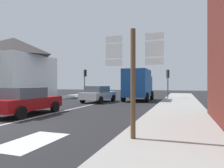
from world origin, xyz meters
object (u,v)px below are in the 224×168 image
sedan_near (25,101)px  traffic_light_far_right (168,77)px  sedan_far (98,94)px  traffic_light_far_left (85,77)px  delivery_truck (138,84)px  route_sign_post (133,75)px

sedan_near → traffic_light_far_right: traffic_light_far_right is taller
sedan_far → traffic_light_far_left: traffic_light_far_left is taller
delivery_truck → route_sign_post: 14.71m
sedan_far → route_sign_post: size_ratio=1.35×
sedan_far → traffic_light_far_left: 9.16m
sedan_near → route_sign_post: route_sign_post is taller
traffic_light_far_left → route_sign_post: bearing=-60.2°
delivery_truck → route_sign_post: size_ratio=1.57×
route_sign_post → traffic_light_far_right: size_ratio=0.99×
traffic_light_far_left → sedan_far: bearing=-56.0°
sedan_far → sedan_near: bearing=-94.5°
sedan_near → traffic_light_far_left: (-4.35, 15.90, 1.89)m
sedan_near → sedan_far: (0.67, 8.47, 0.00)m
sedan_near → traffic_light_far_right: (6.43, 14.66, 1.64)m
sedan_far → route_sign_post: 13.23m
sedan_far → route_sign_post: route_sign_post is taller
sedan_far → traffic_light_far_left: bearing=124.0°
traffic_light_far_right → sedan_far: bearing=-133.0°
sedan_near → sedan_far: 8.50m
delivery_truck → traffic_light_far_left: bearing=149.8°
sedan_far → delivery_truck: size_ratio=0.86×
route_sign_post → traffic_light_far_left: bearing=119.8°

